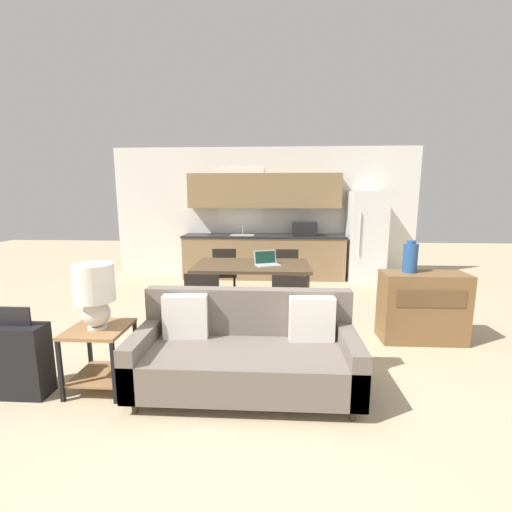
% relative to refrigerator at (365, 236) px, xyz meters
% --- Properties ---
extents(ground_plane, '(20.00, 20.00, 0.00)m').
position_rel_refrigerator_xyz_m(ground_plane, '(-2.05, -4.21, -0.90)').
color(ground_plane, tan).
extents(wall_back, '(6.40, 0.07, 2.70)m').
position_rel_refrigerator_xyz_m(wall_back, '(-2.06, 0.42, 0.46)').
color(wall_back, silver).
rests_on(wall_back, ground_plane).
extents(kitchen_counter, '(3.32, 0.65, 2.15)m').
position_rel_refrigerator_xyz_m(kitchen_counter, '(-2.04, 0.12, -0.05)').
color(kitchen_counter, '#8E704C').
rests_on(kitchen_counter, ground_plane).
extents(refrigerator, '(0.69, 0.77, 1.79)m').
position_rel_refrigerator_xyz_m(refrigerator, '(0.00, 0.00, 0.00)').
color(refrigerator, white).
rests_on(refrigerator, ground_plane).
extents(dining_table, '(1.60, 0.95, 0.75)m').
position_rel_refrigerator_xyz_m(dining_table, '(-2.14, -2.25, -0.20)').
color(dining_table, brown).
rests_on(dining_table, ground_plane).
extents(couch, '(1.91, 0.80, 0.85)m').
position_rel_refrigerator_xyz_m(couch, '(-2.07, -4.13, -0.56)').
color(couch, '#3D2D1E').
rests_on(couch, ground_plane).
extents(side_table, '(0.49, 0.49, 0.57)m').
position_rel_refrigerator_xyz_m(side_table, '(-3.35, -4.20, -0.51)').
color(side_table, olive).
rests_on(side_table, ground_plane).
extents(table_lamp, '(0.33, 0.33, 0.57)m').
position_rel_refrigerator_xyz_m(table_lamp, '(-3.35, -4.22, 0.01)').
color(table_lamp, silver).
rests_on(table_lamp, side_table).
extents(credenza, '(0.95, 0.41, 0.82)m').
position_rel_refrigerator_xyz_m(credenza, '(-0.08, -3.00, -0.49)').
color(credenza, brown).
rests_on(credenza, ground_plane).
extents(vase, '(0.16, 0.16, 0.37)m').
position_rel_refrigerator_xyz_m(vase, '(-0.25, -2.96, 0.10)').
color(vase, '#234C84').
rests_on(vase, credenza).
extents(dining_chair_far_right, '(0.43, 0.43, 0.82)m').
position_rel_refrigerator_xyz_m(dining_chair_far_right, '(-1.62, -1.45, -0.42)').
color(dining_chair_far_right, black).
rests_on(dining_chair_far_right, ground_plane).
extents(dining_chair_far_left, '(0.46, 0.46, 0.82)m').
position_rel_refrigerator_xyz_m(dining_chair_far_left, '(-2.66, -1.45, -0.42)').
color(dining_chair_far_left, black).
rests_on(dining_chair_far_left, ground_plane).
extents(dining_chair_near_left, '(0.43, 0.43, 0.82)m').
position_rel_refrigerator_xyz_m(dining_chair_near_left, '(-2.65, -3.07, -0.42)').
color(dining_chair_near_left, black).
rests_on(dining_chair_near_left, ground_plane).
extents(dining_chair_near_right, '(0.47, 0.47, 0.82)m').
position_rel_refrigerator_xyz_m(dining_chair_near_right, '(-1.63, -3.07, -0.42)').
color(dining_chair_near_right, black).
rests_on(dining_chair_near_right, ground_plane).
extents(laptop, '(0.39, 0.35, 0.20)m').
position_rel_refrigerator_xyz_m(laptop, '(-1.93, -2.30, -0.10)').
color(laptop, '#B7BABC').
rests_on(laptop, dining_table).
extents(suitcase, '(0.48, 0.22, 0.79)m').
position_rel_refrigerator_xyz_m(suitcase, '(-3.99, -4.35, -0.57)').
color(suitcase, black).
rests_on(suitcase, ground_plane).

